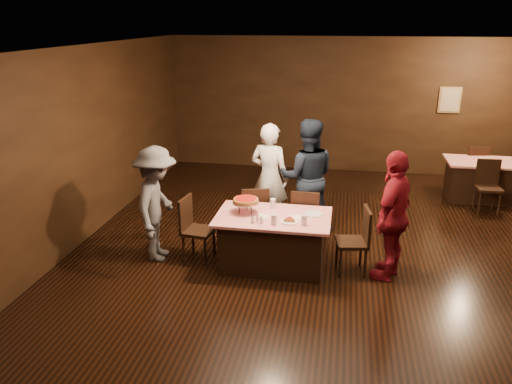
# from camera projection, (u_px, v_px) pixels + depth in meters

# --- Properties ---
(room) EXTENTS (10.00, 10.04, 3.02)m
(room) POSITION_uv_depth(u_px,v_px,m) (345.00, 121.00, 6.35)
(room) COLOR black
(room) RESTS_ON ground
(main_table) EXTENTS (1.60, 1.00, 0.77)m
(main_table) POSITION_uv_depth(u_px,v_px,m) (273.00, 241.00, 7.09)
(main_table) COLOR red
(main_table) RESTS_ON ground
(back_table) EXTENTS (1.30, 0.90, 0.77)m
(back_table) POSITION_uv_depth(u_px,v_px,m) (479.00, 180.00, 9.73)
(back_table) COLOR red
(back_table) RESTS_ON ground
(chair_far_left) EXTENTS (0.51, 0.51, 0.95)m
(chair_far_left) POSITION_uv_depth(u_px,v_px,m) (255.00, 214.00, 7.83)
(chair_far_left) COLOR black
(chair_far_left) RESTS_ON ground
(chair_far_right) EXTENTS (0.43, 0.43, 0.95)m
(chair_far_right) POSITION_uv_depth(u_px,v_px,m) (306.00, 217.00, 7.69)
(chair_far_right) COLOR black
(chair_far_right) RESTS_ON ground
(chair_end_left) EXTENTS (0.47, 0.47, 0.95)m
(chair_end_left) POSITION_uv_depth(u_px,v_px,m) (198.00, 230.00, 7.25)
(chair_end_left) COLOR black
(chair_end_left) RESTS_ON ground
(chair_end_right) EXTENTS (0.48, 0.48, 0.95)m
(chair_end_right) POSITION_uv_depth(u_px,v_px,m) (352.00, 241.00, 6.88)
(chair_end_right) COLOR black
(chair_end_right) RESTS_ON ground
(chair_back_near) EXTENTS (0.44, 0.44, 0.95)m
(chair_back_near) POSITION_uv_depth(u_px,v_px,m) (489.00, 187.00, 9.05)
(chair_back_near) COLOR black
(chair_back_near) RESTS_ON ground
(chair_back_far) EXTENTS (0.48, 0.48, 0.95)m
(chair_back_far) POSITION_uv_depth(u_px,v_px,m) (473.00, 167.00, 10.25)
(chair_back_far) COLOR black
(chair_back_far) RESTS_ON ground
(diner_white_jacket) EXTENTS (0.75, 0.59, 1.81)m
(diner_white_jacket) POSITION_uv_depth(u_px,v_px,m) (270.00, 177.00, 8.18)
(diner_white_jacket) COLOR white
(diner_white_jacket) RESTS_ON ground
(diner_navy_hoodie) EXTENTS (1.00, 0.83, 1.90)m
(diner_navy_hoodie) POSITION_uv_depth(u_px,v_px,m) (307.00, 177.00, 8.05)
(diner_navy_hoodie) COLOR black
(diner_navy_hoodie) RESTS_ON ground
(diner_grey_knit) EXTENTS (0.72, 1.15, 1.70)m
(diner_grey_knit) POSITION_uv_depth(u_px,v_px,m) (157.00, 204.00, 7.17)
(diner_grey_knit) COLOR #5A5A5F
(diner_grey_knit) RESTS_ON ground
(diner_red_shirt) EXTENTS (0.82, 1.14, 1.79)m
(diner_red_shirt) POSITION_uv_depth(u_px,v_px,m) (393.00, 216.00, 6.63)
(diner_red_shirt) COLOR maroon
(diner_red_shirt) RESTS_ON ground
(pizza_stand) EXTENTS (0.38, 0.38, 0.22)m
(pizza_stand) POSITION_uv_depth(u_px,v_px,m) (246.00, 201.00, 7.02)
(pizza_stand) COLOR black
(pizza_stand) RESTS_ON main_table
(plate_with_slice) EXTENTS (0.25, 0.25, 0.06)m
(plate_with_slice) POSITION_uv_depth(u_px,v_px,m) (290.00, 220.00, 6.75)
(plate_with_slice) COLOR white
(plate_with_slice) RESTS_ON main_table
(plate_empty) EXTENTS (0.25, 0.25, 0.01)m
(plate_empty) POSITION_uv_depth(u_px,v_px,m) (314.00, 214.00, 7.01)
(plate_empty) COLOR white
(plate_empty) RESTS_ON main_table
(glass_front_left) EXTENTS (0.08, 0.08, 0.14)m
(glass_front_left) POSITION_uv_depth(u_px,v_px,m) (274.00, 220.00, 6.65)
(glass_front_left) COLOR silver
(glass_front_left) RESTS_ON main_table
(glass_front_right) EXTENTS (0.08, 0.08, 0.14)m
(glass_front_right) POSITION_uv_depth(u_px,v_px,m) (304.00, 220.00, 6.63)
(glass_front_right) COLOR silver
(glass_front_right) RESTS_ON main_table
(glass_back) EXTENTS (0.08, 0.08, 0.14)m
(glass_back) POSITION_uv_depth(u_px,v_px,m) (273.00, 203.00, 7.23)
(glass_back) COLOR silver
(glass_back) RESTS_ON main_table
(condiments) EXTENTS (0.17, 0.10, 0.09)m
(condiments) POSITION_uv_depth(u_px,v_px,m) (257.00, 219.00, 6.71)
(condiments) COLOR silver
(condiments) RESTS_ON main_table
(napkin_center) EXTENTS (0.19, 0.19, 0.01)m
(napkin_center) POSITION_uv_depth(u_px,v_px,m) (295.00, 217.00, 6.91)
(napkin_center) COLOR white
(napkin_center) RESTS_ON main_table
(napkin_left) EXTENTS (0.21, 0.21, 0.01)m
(napkin_left) POSITION_uv_depth(u_px,v_px,m) (262.00, 216.00, 6.94)
(napkin_left) COLOR white
(napkin_left) RESTS_ON main_table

